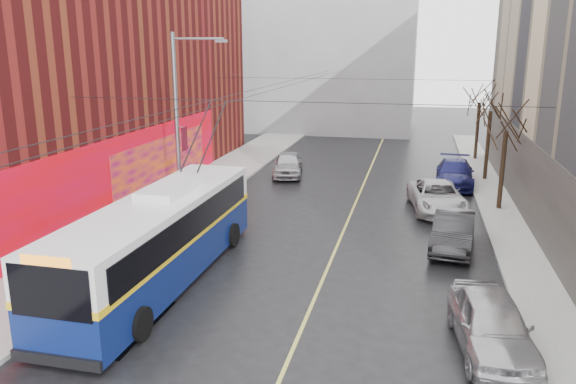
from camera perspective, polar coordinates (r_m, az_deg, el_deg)
name	(u,v)px	position (r m, az deg, el deg)	size (l,w,h in m)	color
ground	(244,341)	(17.03, -4.49, -14.82)	(140.00, 140.00, 0.00)	black
sidewalk_left	(167,209)	(30.16, -12.20, -1.74)	(4.00, 60.00, 0.15)	gray
sidewalk_right	(510,233)	(27.75, 21.59, -3.87)	(2.00, 60.00, 0.15)	gray
lane_line	(352,212)	(29.50, 6.49, -2.01)	(0.12, 50.00, 0.01)	#BFB74C
building_left	(43,72)	(34.88, -23.60, 11.10)	(12.11, 36.00, 14.00)	#5E1213
building_far	(317,41)	(60.07, 2.99, 15.10)	(20.50, 12.10, 18.00)	gray
streetlight_pole	(180,125)	(26.64, -10.92, 6.71)	(2.65, 0.60, 9.00)	slate
catenary_wires	(280,88)	(29.84, -0.83, 10.47)	(18.00, 60.00, 0.22)	black
tree_near	(507,116)	(30.64, 21.40, 7.21)	(3.20, 3.20, 6.40)	black
tree_mid	(492,99)	(37.52, 19.99, 8.91)	(3.20, 3.20, 6.68)	black
tree_far	(480,92)	(44.47, 18.97, 9.59)	(3.20, 3.20, 6.57)	black
puddle	(115,324)	(18.64, -17.19, -12.72)	(2.43, 3.80, 0.01)	black
pigeons_flying	(250,69)	(25.20, -3.84, 12.39)	(2.74, 1.74, 0.97)	slate
trolleybus	(160,238)	(20.83, -12.90, -4.55)	(3.06, 12.70, 5.99)	#0A174D
parked_car_a	(492,324)	(17.10, 19.98, -12.51)	(1.92, 4.76, 1.62)	#A7A8AC
parked_car_b	(453,231)	(24.85, 16.46, -3.84)	(1.63, 4.69, 1.54)	#272629
parked_car_c	(437,197)	(30.33, 14.90, -0.46)	(2.54, 5.51, 1.53)	silver
parked_car_d	(455,173)	(36.22, 16.56, 1.86)	(2.23, 5.48, 1.59)	navy
following_car	(288,164)	(37.46, -0.01, 2.87)	(1.87, 4.66, 1.59)	#AFAEB3
pedestrian_a	(177,195)	(29.03, -11.23, -0.28)	(0.67, 0.44, 1.85)	black
pedestrian_b	(171,196)	(29.27, -11.84, -0.43)	(0.78, 0.61, 1.61)	black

